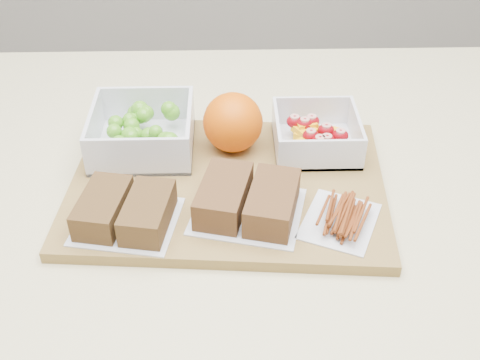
{
  "coord_description": "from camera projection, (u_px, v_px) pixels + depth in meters",
  "views": [
    {
      "loc": [
        -0.02,
        -0.62,
        1.41
      ],
      "look_at": [
        -0.0,
        0.01,
        0.93
      ],
      "focal_mm": 45.0,
      "sensor_mm": 36.0,
      "label": 1
    }
  ],
  "objects": [
    {
      "name": "fruit_container",
      "position": [
        316.0,
        136.0,
        0.86
      ],
      "size": [
        0.12,
        0.12,
        0.05
      ],
      "color": "silver",
      "rests_on": "cutting_board"
    },
    {
      "name": "sandwich_bag_left",
      "position": [
        126.0,
        211.0,
        0.73
      ],
      "size": [
        0.14,
        0.13,
        0.04
      ],
      "color": "silver",
      "rests_on": "cutting_board"
    },
    {
      "name": "sandwich_bag_center",
      "position": [
        248.0,
        200.0,
        0.75
      ],
      "size": [
        0.16,
        0.15,
        0.04
      ],
      "color": "silver",
      "rests_on": "cutting_board"
    },
    {
      "name": "cutting_board",
      "position": [
        227.0,
        185.0,
        0.81
      ],
      "size": [
        0.44,
        0.33,
        0.02
      ],
      "primitive_type": "cube",
      "rotation": [
        0.0,
        0.0,
        -0.08
      ],
      "color": "olive",
      "rests_on": "counter"
    },
    {
      "name": "orange",
      "position": [
        233.0,
        122.0,
        0.85
      ],
      "size": [
        0.08,
        0.08,
        0.08
      ],
      "primitive_type": "sphere",
      "color": "#E55A05",
      "rests_on": "cutting_board"
    },
    {
      "name": "grape_container",
      "position": [
        144.0,
        131.0,
        0.86
      ],
      "size": [
        0.14,
        0.14,
        0.06
      ],
      "color": "silver",
      "rests_on": "cutting_board"
    },
    {
      "name": "pretzel_bag",
      "position": [
        340.0,
        215.0,
        0.74
      ],
      "size": [
        0.12,
        0.13,
        0.02
      ],
      "color": "silver",
      "rests_on": "cutting_board"
    }
  ]
}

